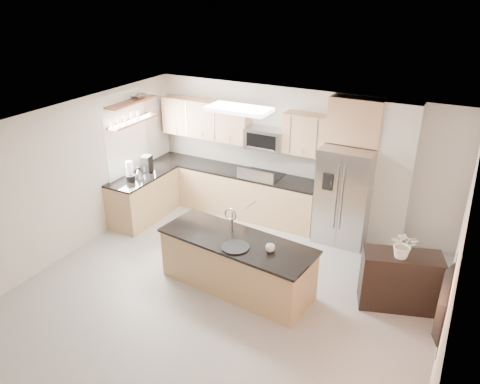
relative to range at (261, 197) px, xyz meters
The scene contains 26 objects.
floor 3.02m from the range, 78.39° to the right, with size 6.50×6.50×0.00m, color gray.
ceiling 3.66m from the range, 78.39° to the right, with size 6.00×6.50×0.02m, color white.
wall_back 1.07m from the range, 28.76° to the left, with size 6.00×0.02×2.60m, color beige.
wall_left 3.87m from the range, 129.41° to the right, with size 0.02×6.50×2.60m, color beige.
wall_right 4.71m from the range, 39.05° to the right, with size 0.02×6.50×2.60m, color beige.
back_counter 0.63m from the range, behind, with size 3.55×0.66×1.44m.
left_counter 2.33m from the range, 152.71° to the right, with size 0.66×1.50×0.92m.
range is the anchor object (origin of this frame).
upper_cabinets 1.53m from the range, 166.83° to the left, with size 3.50×0.33×0.75m.
microwave 1.16m from the range, 90.00° to the left, with size 0.76×0.40×0.40m.
refrigerator 1.71m from the range, ahead, with size 0.92×0.78×1.78m.
partition_column 2.56m from the range, ahead, with size 0.60×0.30×2.60m, color beige.
window 2.86m from the range, 155.75° to the right, with size 0.04×1.15×1.65m.
shelf_lower 2.86m from the range, 156.67° to the right, with size 0.30×1.20×0.04m, color brown.
shelf_upper 3.07m from the range, 156.67° to the right, with size 0.30×1.20×0.04m, color brown.
ceiling_fixture 2.48m from the range, 81.39° to the right, with size 1.00×0.50×0.06m, color white.
island 2.33m from the range, 73.83° to the right, with size 2.50×1.13×1.26m.
credenza 3.34m from the range, 27.86° to the right, with size 1.09×0.46×0.87m, color black.
cup 2.65m from the range, 61.91° to the right, with size 0.14×0.14×0.11m, color white.
platter 2.59m from the range, 73.16° to the right, with size 0.41×0.41×0.02m, color black.
blender 2.57m from the range, 146.24° to the right, with size 0.17×0.17×0.39m.
kettle 2.42m from the range, 149.10° to the right, with size 0.18×0.18×0.23m.
coffee_maker 2.34m from the range, 157.67° to the right, with size 0.21×0.24×0.32m.
bowl 3.04m from the range, 161.79° to the right, with size 0.40×0.40×0.10m, color #A6A6A8.
flower_vase 3.43m from the range, 29.17° to the right, with size 0.54×0.47×0.60m, color white.
television 4.78m from the range, 41.64° to the right, with size 1.08×0.14×0.62m, color black.
Camera 1 is at (2.92, -4.65, 4.41)m, focal length 35.00 mm.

